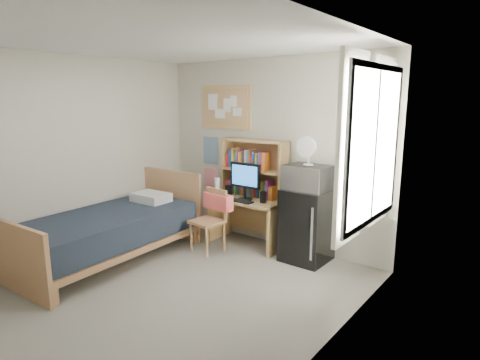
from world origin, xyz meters
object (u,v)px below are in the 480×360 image
Objects in this scene: speaker_left at (228,191)px; monitor at (245,181)px; desk at (248,222)px; microwave at (308,177)px; desk_fan at (309,153)px; desk_chair at (207,221)px; speaker_right at (263,197)px; mini_fridge at (307,225)px; bed at (109,237)px; bulletin_board at (226,107)px.

monitor is at bearing 0.00° from speaker_left.
desk is at bearing 90.00° from monitor.
speaker_left is (-0.30, -0.06, 0.42)m from desk.
desk_fan is (0.00, 0.00, 0.31)m from microwave.
desk_chair is 5.50× the size of speaker_right.
mini_fridge is at bearing 30.74° from desk_chair.
mini_fridge is 0.42× the size of bed.
monitor is 1.05m from desk_fan.
bed is 1.93m from monitor.
desk_fan is at bearing -10.83° from bulletin_board.
desk is 0.48× the size of bed.
desk_fan reaches higher than monitor.
bulletin_board is 1.67m from desk_fan.
mini_fridge is 1.77× the size of microwave.
microwave is at bearing 0.00° from desk_fan.
desk_chair is 5.09× the size of speaker_left.
desk is 0.52m from speaker_left.
bulletin_board is 6.05× the size of speaker_right.
bulletin_board is at bearing 170.14° from mini_fridge.
mini_fridge is 6.02× the size of speaker_right.
mini_fridge is at bearing 90.00° from desk_fan.
desk is 1.15× the size of mini_fridge.
microwave is (2.00, 1.53, 0.78)m from bed.
desk_chair reaches higher than desk.
desk_chair is 0.59m from speaker_left.
mini_fridge is 2.97× the size of desk_fan.
mini_fridge is 1.82× the size of monitor.
mini_fridge is (0.94, 0.01, 0.13)m from desk.
bed is (-0.80, -0.99, -0.12)m from desk_chair.
microwave reaches higher than desk_chair.
microwave reaches higher than desk.
desk is 2.09× the size of monitor.
bed is at bearing -142.37° from microwave.
speaker_right is (0.60, 0.01, -0.01)m from speaker_left.
microwave is (1.20, 0.54, 0.66)m from desk_chair.
bulletin_board is at bearing 159.26° from speaker_right.
mini_fridge is 0.70m from speaker_right.
speaker_right is at bearing -11.31° from desk.
monitor reaches higher than desk.
monitor is (0.00, -0.06, 0.59)m from desk.
bulletin_board reaches higher than desk_chair.
desk_fan is (2.00, 1.53, 1.09)m from bed.
desk_fan reaches higher than bed.
mini_fridge is 2.54m from bed.
desk_fan is at bearing 2.19° from monitor.
bulletin_board is 1.26m from speaker_left.
mini_fridge is 5.58× the size of speaker_left.
desk_chair is 0.75m from monitor.
desk is at bearing -24.34° from bulletin_board.
speaker_left is 0.60m from speaker_right.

